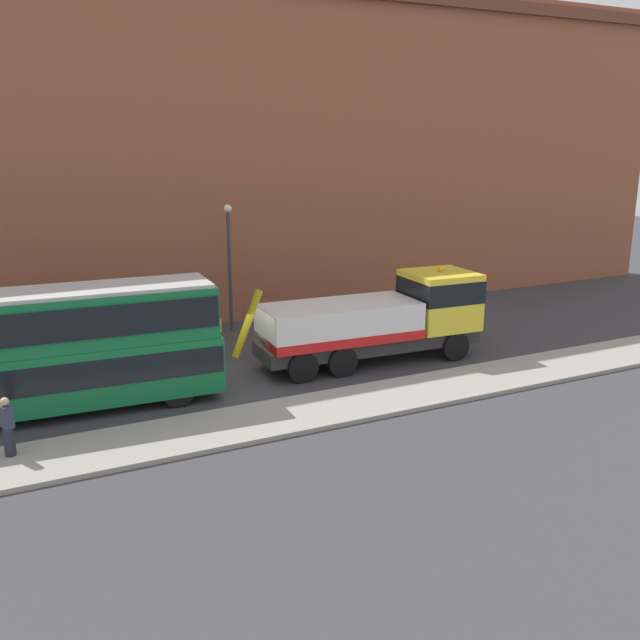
# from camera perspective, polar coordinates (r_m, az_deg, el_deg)

# --- Properties ---
(ground_plane) EXTENTS (120.00, 120.00, 0.00)m
(ground_plane) POSITION_cam_1_polar(r_m,az_deg,el_deg) (26.02, -6.90, -4.88)
(ground_plane) COLOR #38383D
(near_kerb) EXTENTS (60.00, 2.80, 0.15)m
(near_kerb) POSITION_cam_1_polar(r_m,az_deg,el_deg) (22.33, -3.27, -7.98)
(near_kerb) COLOR gray
(near_kerb) RESTS_ON ground_plane
(building_facade) EXTENTS (60.00, 1.50, 16.00)m
(building_facade) POSITION_cam_1_polar(r_m,az_deg,el_deg) (32.79, -12.53, 13.32)
(building_facade) COLOR #935138
(building_facade) RESTS_ON ground_plane
(recovery_tow_truck) EXTENTS (10.20, 3.09, 3.67)m
(recovery_tow_truck) POSITION_cam_1_polar(r_m,az_deg,el_deg) (27.57, 4.98, 0.13)
(recovery_tow_truck) COLOR #2D2D2D
(recovery_tow_truck) RESTS_ON ground_plane
(double_decker_bus) EXTENTS (11.14, 3.11, 4.06)m
(double_decker_bus) POSITION_cam_1_polar(r_m,az_deg,el_deg) (23.75, -21.58, -2.10)
(double_decker_bus) COLOR #146B38
(double_decker_bus) RESTS_ON ground_plane
(pedestrian_onlooker) EXTENTS (0.39, 0.47, 1.71)m
(pedestrian_onlooker) POSITION_cam_1_polar(r_m,az_deg,el_deg) (21.11, -24.28, -8.05)
(pedestrian_onlooker) COLOR #232333
(pedestrian_onlooker) RESTS_ON near_kerb
(street_lamp) EXTENTS (0.36, 0.36, 5.83)m
(street_lamp) POSITION_cam_1_polar(r_m,az_deg,el_deg) (31.70, -7.46, 5.14)
(street_lamp) COLOR #38383D
(street_lamp) RESTS_ON ground_plane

